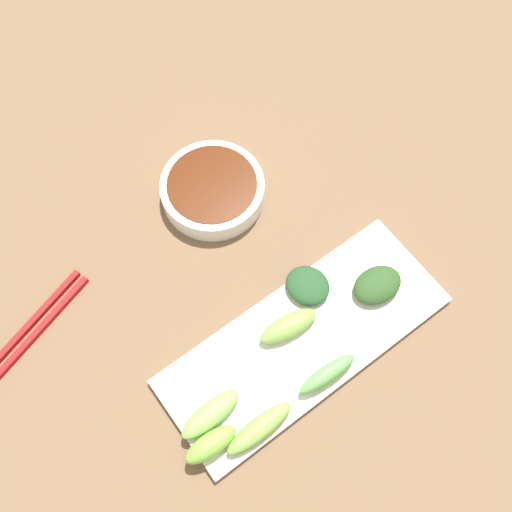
{
  "coord_description": "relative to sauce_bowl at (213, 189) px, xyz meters",
  "views": [
    {
      "loc": [
        0.26,
        -0.18,
        0.81
      ],
      "look_at": [
        -0.01,
        0.02,
        0.05
      ],
      "focal_mm": 43.75,
      "sensor_mm": 36.0,
      "label": 1
    }
  ],
  "objects": [
    {
      "name": "broccoli_stalk_0",
      "position": [
        0.31,
        -0.14,
        0.01
      ],
      "size": [
        0.03,
        0.1,
        0.02
      ],
      "primitive_type": "ellipsoid",
      "rotation": [
        0.0,
        0.0,
        0.02
      ],
      "color": "#76AF46",
      "rests_on": "serving_plate"
    },
    {
      "name": "broccoli_stalk_6",
      "position": [
        0.23,
        -0.04,
        0.01
      ],
      "size": [
        0.04,
        0.09,
        0.03
      ],
      "primitive_type": "ellipsoid",
      "rotation": [
        0.0,
        0.0,
        -0.14
      ],
      "color": "#77A145",
      "rests_on": "serving_plate"
    },
    {
      "name": "broccoli_stalk_4",
      "position": [
        0.26,
        -0.18,
        0.0
      ],
      "size": [
        0.04,
        0.09,
        0.02
      ],
      "primitive_type": "ellipsoid",
      "rotation": [
        0.0,
        0.0,
        0.06
      ],
      "color": "#79B950",
      "rests_on": "serving_plate"
    },
    {
      "name": "broccoli_stalk_2",
      "position": [
        0.29,
        -0.2,
        0.01
      ],
      "size": [
        0.03,
        0.07,
        0.03
      ],
      "primitive_type": "ellipsoid",
      "rotation": [
        0.0,
        0.0,
        -0.04
      ],
      "color": "#78B53D",
      "rests_on": "serving_plate"
    },
    {
      "name": "tabletop",
      "position": [
        0.13,
        -0.04,
        -0.03
      ],
      "size": [
        2.1,
        2.1,
        0.02
      ],
      "primitive_type": "cube",
      "color": "brown",
      "rests_on": "ground"
    },
    {
      "name": "broccoli_leafy_5",
      "position": [
        0.25,
        0.09,
        0.0
      ],
      "size": [
        0.06,
        0.07,
        0.02
      ],
      "primitive_type": "ellipsoid",
      "rotation": [
        0.0,
        0.0,
        -0.11
      ],
      "color": "#28481F",
      "rests_on": "serving_plate"
    },
    {
      "name": "sauce_bowl",
      "position": [
        0.0,
        0.0,
        0.0
      ],
      "size": [
        0.15,
        0.15,
        0.03
      ],
      "color": "white",
      "rests_on": "tabletop"
    },
    {
      "name": "broccoli_leafy_1",
      "position": [
        0.2,
        0.02,
        0.0
      ],
      "size": [
        0.07,
        0.07,
        0.02
      ],
      "primitive_type": "ellipsoid",
      "rotation": [
        0.0,
        0.0,
        0.26
      ],
      "color": "#214524",
      "rests_on": "serving_plate"
    },
    {
      "name": "chopsticks",
      "position": [
        0.03,
        -0.32,
        -0.01
      ],
      "size": [
        0.09,
        0.23,
        0.01
      ],
      "rotation": [
        0.0,
        0.0,
        0.3
      ],
      "color": "red",
      "rests_on": "tabletop"
    },
    {
      "name": "broccoli_stalk_3",
      "position": [
        0.3,
        -0.04,
        0.01
      ],
      "size": [
        0.03,
        0.08,
        0.03
      ],
      "primitive_type": "ellipsoid",
      "rotation": [
        0.0,
        0.0,
        -0.05
      ],
      "color": "#60AC52",
      "rests_on": "serving_plate"
    },
    {
      "name": "serving_plate",
      "position": [
        0.25,
        -0.03,
        -0.01
      ],
      "size": [
        0.15,
        0.38,
        0.01
      ],
      "primitive_type": "cube",
      "color": "silver",
      "rests_on": "tabletop"
    }
  ]
}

